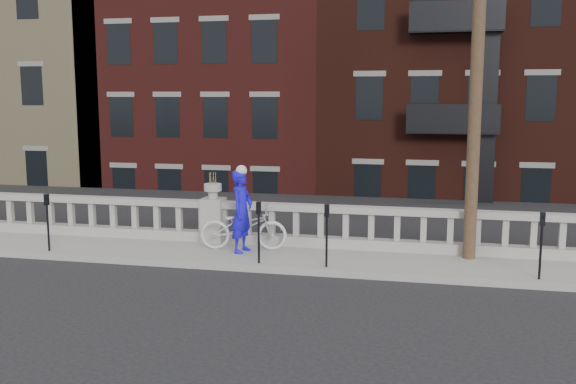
% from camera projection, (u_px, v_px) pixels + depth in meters
% --- Properties ---
extents(ground, '(120.00, 120.00, 0.00)m').
position_uv_depth(ground, '(147.00, 294.00, 12.40)').
color(ground, black).
rests_on(ground, ground).
extents(sidewalk, '(32.00, 2.20, 0.15)m').
position_uv_depth(sidewalk, '(201.00, 253.00, 15.28)').
color(sidewalk, gray).
rests_on(sidewalk, ground).
extents(balustrade, '(28.00, 0.34, 1.03)m').
position_uv_depth(balustrade, '(213.00, 222.00, 16.12)').
color(balustrade, gray).
rests_on(balustrade, sidewalk).
extents(planter_pedestal, '(0.55, 0.55, 1.76)m').
position_uv_depth(planter_pedestal, '(213.00, 215.00, 16.09)').
color(planter_pedestal, gray).
rests_on(planter_pedestal, sidewalk).
extents(lower_level, '(80.00, 44.00, 20.80)m').
position_uv_depth(lower_level, '(341.00, 118.00, 34.13)').
color(lower_level, '#605E59').
rests_on(lower_level, ground).
extents(utility_pole, '(1.60, 0.28, 10.00)m').
position_uv_depth(utility_pole, '(479.00, 28.00, 13.76)').
color(utility_pole, '#422D1E').
rests_on(utility_pole, sidewalk).
extents(parking_meter_b, '(0.10, 0.09, 1.36)m').
position_uv_depth(parking_meter_b, '(47.00, 216.00, 15.07)').
color(parking_meter_b, black).
rests_on(parking_meter_b, sidewalk).
extents(parking_meter_c, '(0.10, 0.09, 1.36)m').
position_uv_depth(parking_meter_c, '(259.00, 225.00, 13.97)').
color(parking_meter_c, black).
rests_on(parking_meter_c, sidewalk).
extents(parking_meter_d, '(0.10, 0.09, 1.36)m').
position_uv_depth(parking_meter_d, '(327.00, 228.00, 13.64)').
color(parking_meter_d, black).
rests_on(parking_meter_d, sidewalk).
extents(parking_meter_e, '(0.10, 0.09, 1.36)m').
position_uv_depth(parking_meter_e, '(541.00, 238.00, 12.72)').
color(parking_meter_e, black).
rests_on(parking_meter_e, sidewalk).
extents(bicycle, '(2.16, 1.04, 1.09)m').
position_uv_depth(bicycle, '(244.00, 227.00, 15.28)').
color(bicycle, silver).
rests_on(bicycle, sidewalk).
extents(cyclist, '(0.59, 0.78, 1.95)m').
position_uv_depth(cyclist, '(242.00, 211.00, 14.96)').
color(cyclist, '#170ED5').
rests_on(cyclist, sidewalk).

